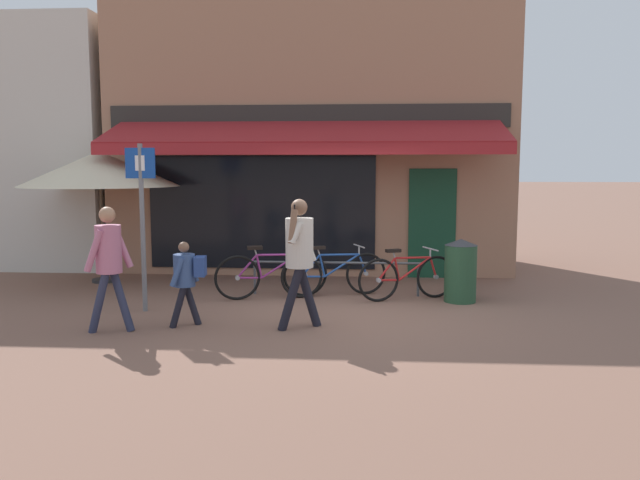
# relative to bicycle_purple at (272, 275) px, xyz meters

# --- Properties ---
(ground_plane) EXTENTS (160.00, 160.00, 0.00)m
(ground_plane) POSITION_rel_bicycle_purple_xyz_m (1.20, -0.99, -0.40)
(ground_plane) COLOR brown
(shop_front) EXTENTS (8.05, 4.45, 5.41)m
(shop_front) POSITION_rel_bicycle_purple_xyz_m (0.38, 3.64, 2.31)
(shop_front) COLOR #9E7056
(shop_front) RESTS_ON ground_plane
(bike_rack_rail) EXTENTS (2.83, 0.04, 0.57)m
(bike_rack_rail) POSITION_rel_bicycle_purple_xyz_m (1.03, 0.36, 0.07)
(bike_rack_rail) COLOR #47494F
(bike_rack_rail) RESTS_ON ground_plane
(bicycle_purple) EXTENTS (1.80, 0.71, 0.90)m
(bicycle_purple) POSITION_rel_bicycle_purple_xyz_m (0.00, 0.00, 0.00)
(bicycle_purple) COLOR black
(bicycle_purple) RESTS_ON ground_plane
(bicycle_blue) EXTENTS (1.73, 0.73, 0.84)m
(bicycle_blue) POSITION_rel_bicycle_purple_xyz_m (1.00, 0.29, -0.02)
(bicycle_blue) COLOR black
(bicycle_blue) RESTS_ON ground_plane
(bicycle_red) EXTENTS (1.61, 0.73, 0.84)m
(bicycle_red) POSITION_rel_bicycle_purple_xyz_m (2.19, 0.08, -0.02)
(bicycle_red) COLOR black
(bicycle_red) RESTS_ON ground_plane
(pedestrian_adult) EXTENTS (0.58, 0.65, 1.74)m
(pedestrian_adult) POSITION_rel_bicycle_purple_xyz_m (0.65, -1.81, 0.66)
(pedestrian_adult) COLOR black
(pedestrian_adult) RESTS_ON ground_plane
(pedestrian_child) EXTENTS (0.49, 0.49, 1.16)m
(pedestrian_child) POSITION_rel_bicycle_purple_xyz_m (-0.87, -1.81, 0.31)
(pedestrian_child) COLOR black
(pedestrian_child) RESTS_ON ground_plane
(pedestrian_second_adult) EXTENTS (0.59, 0.46, 1.65)m
(pedestrian_second_adult) POSITION_rel_bicycle_purple_xyz_m (-1.78, -2.17, 0.61)
(pedestrian_second_adult) COLOR #282D47
(pedestrian_second_adult) RESTS_ON ground_plane
(litter_bin) EXTENTS (0.51, 0.51, 1.01)m
(litter_bin) POSITION_rel_bicycle_purple_xyz_m (3.02, -0.00, 0.11)
(litter_bin) COLOR #23472D
(litter_bin) RESTS_ON ground_plane
(parking_sign) EXTENTS (0.44, 0.07, 2.47)m
(parking_sign) POSITION_rel_bicycle_purple_xyz_m (-1.75, -0.99, 1.11)
(parking_sign) COLOR slate
(parking_sign) RESTS_ON ground_plane
(cafe_parasol) EXTENTS (2.87, 2.87, 2.42)m
(cafe_parasol) POSITION_rel_bicycle_purple_xyz_m (-3.34, 1.27, 1.70)
(cafe_parasol) COLOR #4C3D2D
(cafe_parasol) RESTS_ON ground_plane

